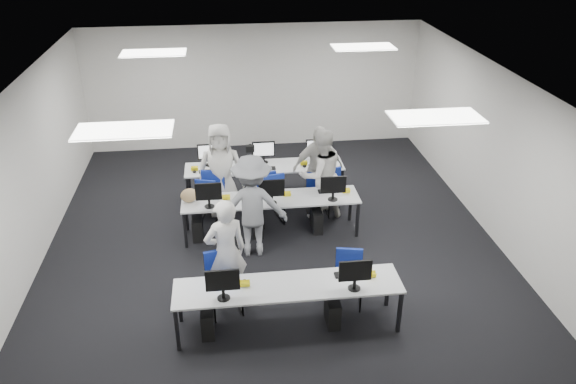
{
  "coord_description": "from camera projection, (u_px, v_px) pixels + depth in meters",
  "views": [
    {
      "loc": [
        -0.76,
        -8.7,
        5.51
      ],
      "look_at": [
        0.28,
        -0.1,
        1.0
      ],
      "focal_mm": 35.0,
      "sensor_mm": 36.0,
      "label": 1
    }
  ],
  "objects": [
    {
      "name": "desk_back",
      "position": [
        265.0,
        168.0,
        11.38
      ],
      "size": [
        3.2,
        0.7,
        0.73
      ],
      "color": "silver",
      "rests_on": "ground"
    },
    {
      "name": "student_1",
      "position": [
        321.0,
        175.0,
        10.61
      ],
      "size": [
        1.03,
        0.9,
        1.81
      ],
      "primitive_type": "imported",
      "rotation": [
        0.0,
        0.0,
        3.42
      ],
      "color": "beige",
      "rests_on": "ground"
    },
    {
      "name": "ceiling_panels",
      "position": [
        270.0,
        79.0,
        8.91
      ],
      "size": [
        5.2,
        4.6,
        0.02
      ],
      "color": "white",
      "rests_on": "room"
    },
    {
      "name": "room",
      "position": [
        271.0,
        164.0,
        9.59
      ],
      "size": [
        9.0,
        9.02,
        3.0
      ],
      "color": "black",
      "rests_on": "ground"
    },
    {
      "name": "equipment_front",
      "position": [
        275.0,
        308.0,
        7.97
      ],
      "size": [
        2.51,
        0.41,
        1.19
      ],
      "color": "#0D2EAE",
      "rests_on": "desk_front"
    },
    {
      "name": "handbag",
      "position": [
        189.0,
        195.0,
        9.96
      ],
      "size": [
        0.35,
        0.26,
        0.26
      ],
      "primitive_type": "ellipsoid",
      "rotation": [
        0.0,
        0.0,
        0.22
      ],
      "color": "tan",
      "rests_on": "desk_mid"
    },
    {
      "name": "chair_1",
      "position": [
        348.0,
        288.0,
        8.54
      ],
      "size": [
        0.51,
        0.54,
        0.86
      ],
      "rotation": [
        0.0,
        0.0,
        -0.21
      ],
      "color": "navy",
      "rests_on": "ground"
    },
    {
      "name": "chair_2",
      "position": [
        213.0,
        206.0,
        10.76
      ],
      "size": [
        0.56,
        0.59,
        0.96
      ],
      "rotation": [
        0.0,
        0.0,
        -0.19
      ],
      "color": "navy",
      "rests_on": "ground"
    },
    {
      "name": "chair_0",
      "position": [
        224.0,
        293.0,
        8.37
      ],
      "size": [
        0.57,
        0.6,
        0.95
      ],
      "rotation": [
        0.0,
        0.0,
        0.25
      ],
      "color": "navy",
      "rests_on": "ground"
    },
    {
      "name": "student_2",
      "position": [
        221.0,
        170.0,
        10.77
      ],
      "size": [
        0.92,
        0.61,
        1.84
      ],
      "primitive_type": "imported",
      "rotation": [
        0.0,
        0.0,
        -0.03
      ],
      "color": "beige",
      "rests_on": "ground"
    },
    {
      "name": "chair_3",
      "position": [
        269.0,
        207.0,
        10.72
      ],
      "size": [
        0.59,
        0.61,
        0.94
      ],
      "rotation": [
        0.0,
        0.0,
        0.29
      ],
      "color": "navy",
      "rests_on": "ground"
    },
    {
      "name": "photographer",
      "position": [
        252.0,
        206.0,
        9.47
      ],
      "size": [
        1.22,
        0.73,
        1.84
      ],
      "primitive_type": "imported",
      "rotation": [
        0.0,
        0.0,
        3.1
      ],
      "color": "gray",
      "rests_on": "ground"
    },
    {
      "name": "desk_front",
      "position": [
        288.0,
        288.0,
        7.86
      ],
      "size": [
        3.2,
        0.7,
        0.73
      ],
      "color": "silver",
      "rests_on": "ground"
    },
    {
      "name": "dslr_camera",
      "position": [
        250.0,
        148.0,
        9.17
      ],
      "size": [
        0.15,
        0.19,
        0.1
      ],
      "primitive_type": "cube",
      "rotation": [
        0.0,
        0.0,
        3.1
      ],
      "color": "black",
      "rests_on": "photographer"
    },
    {
      "name": "chair_5",
      "position": [
        210.0,
        203.0,
        10.94
      ],
      "size": [
        0.52,
        0.55,
        0.85
      ],
      "rotation": [
        0.0,
        0.0,
        -0.28
      ],
      "color": "navy",
      "rests_on": "ground"
    },
    {
      "name": "student_3",
      "position": [
        318.0,
        168.0,
        10.96
      ],
      "size": [
        1.06,
        0.56,
        1.73
      ],
      "primitive_type": "imported",
      "rotation": [
        0.0,
        0.0,
        0.14
      ],
      "color": "beige",
      "rests_on": "ground"
    },
    {
      "name": "chair_7",
      "position": [
        326.0,
        193.0,
        11.29
      ],
      "size": [
        0.55,
        0.58,
        0.9
      ],
      "rotation": [
        0.0,
        0.0,
        0.26
      ],
      "color": "navy",
      "rests_on": "ground"
    },
    {
      "name": "chair_4",
      "position": [
        318.0,
        202.0,
        10.98
      ],
      "size": [
        0.42,
        0.46,
        0.83
      ],
      "rotation": [
        0.0,
        0.0,
        0.04
      ],
      "color": "navy",
      "rests_on": "ground"
    },
    {
      "name": "student_0",
      "position": [
        226.0,
        252.0,
        8.31
      ],
      "size": [
        0.73,
        0.58,
        1.75
      ],
      "primitive_type": "imported",
      "rotation": [
        0.0,
        0.0,
        3.43
      ],
      "color": "beige",
      "rests_on": "ground"
    },
    {
      "name": "equipment_back",
      "position": [
        274.0,
        182.0,
        11.57
      ],
      "size": [
        2.91,
        0.41,
        1.19
      ],
      "color": "white",
      "rests_on": "desk_back"
    },
    {
      "name": "chair_6",
      "position": [
        270.0,
        200.0,
        10.97
      ],
      "size": [
        0.56,
        0.59,
        0.94
      ],
      "rotation": [
        0.0,
        0.0,
        0.22
      ],
      "color": "navy",
      "rests_on": "ground"
    },
    {
      "name": "desk_mid",
      "position": [
        271.0,
        201.0,
        10.15
      ],
      "size": [
        3.2,
        0.7,
        0.73
      ],
      "color": "silver",
      "rests_on": "ground"
    },
    {
      "name": "equipment_mid",
      "position": [
        261.0,
        217.0,
        10.26
      ],
      "size": [
        2.91,
        0.41,
        1.19
      ],
      "color": "white",
      "rests_on": "desk_mid"
    }
  ]
}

